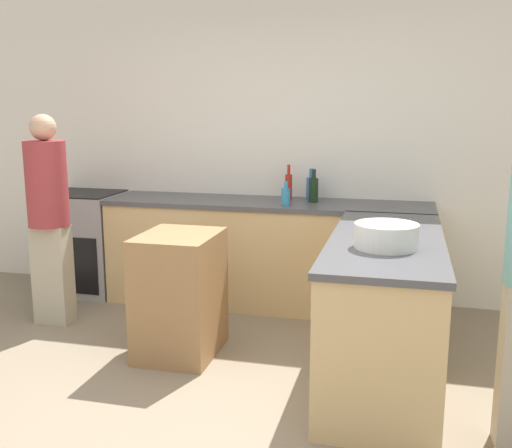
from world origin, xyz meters
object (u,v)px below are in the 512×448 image
at_px(island_table, 180,294).
at_px(water_bottle_blue, 311,188).
at_px(mixing_bowl, 386,236).
at_px(wine_bottle_dark, 313,189).
at_px(dish_soap_bottle, 286,196).
at_px(hot_sauce_bottle, 289,186).
at_px(person_by_range, 49,212).
at_px(range_oven, 85,242).

bearing_deg(island_table, water_bottle_blue, 62.36).
bearing_deg(mixing_bowl, wine_bottle_dark, 113.15).
xyz_separation_m(water_bottle_blue, dish_soap_bottle, (-0.16, -0.33, -0.03)).
height_order(mixing_bowl, wine_bottle_dark, wine_bottle_dark).
relative_size(hot_sauce_bottle, person_by_range, 0.18).
distance_m(range_oven, person_by_range, 0.98).
bearing_deg(mixing_bowl, water_bottle_blue, 112.81).
bearing_deg(person_by_range, wine_bottle_dark, 25.01).
bearing_deg(range_oven, mixing_bowl, -27.91).
relative_size(island_table, person_by_range, 0.52).
xyz_separation_m(dish_soap_bottle, person_by_range, (-1.75, -0.68, -0.09)).
xyz_separation_m(mixing_bowl, wine_bottle_dark, (-0.66, 1.53, 0.04)).
bearing_deg(range_oven, dish_soap_bottle, -4.99).
bearing_deg(water_bottle_blue, mixing_bowl, -67.19).
xyz_separation_m(water_bottle_blue, hot_sauce_bottle, (-0.19, -0.02, 0.01)).
height_order(wine_bottle_dark, dish_soap_bottle, wine_bottle_dark).
bearing_deg(dish_soap_bottle, hot_sauce_bottle, 97.03).
height_order(island_table, mixing_bowl, mixing_bowl).
distance_m(wine_bottle_dark, dish_soap_bottle, 0.30).
xyz_separation_m(mixing_bowl, dish_soap_bottle, (-0.85, 1.31, 0.01)).
bearing_deg(dish_soap_bottle, water_bottle_blue, 64.81).
relative_size(water_bottle_blue, wine_bottle_dark, 0.97).
height_order(range_oven, water_bottle_blue, water_bottle_blue).
height_order(water_bottle_blue, hot_sauce_bottle, hot_sauce_bottle).
relative_size(water_bottle_blue, dish_soap_bottle, 1.39).
height_order(range_oven, island_table, range_oven).
distance_m(island_table, water_bottle_blue, 1.62).
height_order(mixing_bowl, dish_soap_bottle, dish_soap_bottle).
distance_m(island_table, mixing_bowl, 1.53).
height_order(wine_bottle_dark, hot_sauce_bottle, hot_sauce_bottle).
bearing_deg(wine_bottle_dark, dish_soap_bottle, -130.41).
relative_size(mixing_bowl, wine_bottle_dark, 1.32).
bearing_deg(wine_bottle_dark, person_by_range, -154.99).
height_order(hot_sauce_bottle, person_by_range, person_by_range).
distance_m(range_oven, mixing_bowl, 3.20).
height_order(mixing_bowl, water_bottle_blue, water_bottle_blue).
relative_size(island_table, mixing_bowl, 2.34).
xyz_separation_m(range_oven, water_bottle_blue, (2.10, 0.16, 0.56)).
bearing_deg(island_table, mixing_bowl, -12.34).
bearing_deg(dish_soap_bottle, island_table, -118.43).
distance_m(island_table, hot_sauce_bottle, 1.53).
relative_size(wine_bottle_dark, person_by_range, 0.17).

